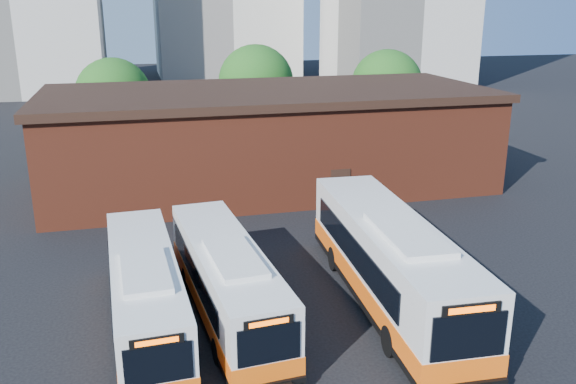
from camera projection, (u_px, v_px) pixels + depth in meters
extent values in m
plane|color=black|center=(385.00, 331.00, 22.70)|extent=(220.00, 220.00, 0.00)
cube|color=silver|center=(145.00, 290.00, 22.39)|extent=(2.80, 10.92, 2.57)
cube|color=#FF6110|center=(146.00, 308.00, 22.61)|extent=(2.85, 10.97, 0.63)
cube|color=black|center=(147.00, 319.00, 22.75)|extent=(2.84, 10.96, 0.23)
cube|color=black|center=(158.00, 364.00, 17.34)|extent=(1.96, 0.14, 1.22)
cube|color=black|center=(157.00, 341.00, 17.11)|extent=(1.54, 0.12, 0.29)
cube|color=#FF5905|center=(157.00, 342.00, 17.09)|extent=(1.22, 0.07, 0.16)
cube|color=black|center=(111.00, 284.00, 22.32)|extent=(0.43, 8.44, 0.95)
cube|color=black|center=(175.00, 276.00, 22.97)|extent=(0.43, 8.44, 0.95)
cube|color=silver|center=(145.00, 271.00, 20.75)|extent=(1.74, 3.86, 0.20)
cylinder|color=black|center=(121.00, 367.00, 19.64)|extent=(0.33, 0.91, 0.90)
cylinder|color=black|center=(186.00, 357.00, 20.22)|extent=(0.33, 0.91, 0.90)
cylinder|color=black|center=(116.00, 288.00, 25.08)|extent=(0.33, 0.91, 0.90)
cylinder|color=black|center=(167.00, 282.00, 25.66)|extent=(0.33, 0.91, 0.90)
cube|color=silver|center=(226.00, 278.00, 23.35)|extent=(3.24, 11.12, 2.60)
cube|color=#FF6110|center=(227.00, 295.00, 23.58)|extent=(3.29, 11.17, 0.64)
cube|color=black|center=(227.00, 306.00, 23.71)|extent=(3.28, 11.16, 0.23)
cube|color=black|center=(269.00, 345.00, 18.30)|extent=(1.98, 0.22, 1.23)
cube|color=black|center=(269.00, 322.00, 18.07)|extent=(1.55, 0.18, 0.29)
cube|color=#FF5905|center=(269.00, 323.00, 18.04)|extent=(1.23, 0.12, 0.16)
cube|color=black|center=(194.00, 272.00, 23.24)|extent=(0.76, 8.53, 0.96)
cube|color=black|center=(253.00, 264.00, 23.98)|extent=(0.76, 8.53, 0.96)
cube|color=silver|center=(234.00, 258.00, 21.70)|extent=(1.90, 3.96, 0.20)
cylinder|color=black|center=(218.00, 351.00, 20.56)|extent=(0.37, 0.94, 0.91)
cylinder|color=black|center=(278.00, 340.00, 21.22)|extent=(0.37, 0.94, 0.91)
cylinder|color=black|center=(187.00, 278.00, 26.01)|extent=(0.37, 0.94, 0.91)
cylinder|color=black|center=(235.00, 271.00, 26.67)|extent=(0.37, 0.94, 0.91)
cube|color=silver|center=(390.00, 258.00, 24.32)|extent=(3.45, 13.28, 3.12)
cube|color=#FF6110|center=(389.00, 279.00, 24.58)|extent=(3.51, 13.33, 0.77)
cube|color=black|center=(388.00, 291.00, 24.75)|extent=(3.50, 13.32, 0.27)
cube|color=black|center=(469.00, 336.00, 18.04)|extent=(2.38, 0.19, 1.48)
cube|color=black|center=(472.00, 309.00, 17.76)|extent=(1.86, 0.16, 0.35)
cube|color=#FF5905|center=(472.00, 310.00, 17.72)|extent=(1.48, 0.10, 0.20)
cube|color=black|center=(352.00, 250.00, 24.37)|extent=(0.57, 10.25, 1.15)
cube|color=black|center=(419.00, 245.00, 24.90)|extent=(0.57, 10.25, 1.15)
cube|color=silver|center=(408.00, 234.00, 22.28)|extent=(2.13, 4.69, 0.24)
cylinder|color=black|center=(391.00, 341.00, 21.00)|extent=(0.41, 1.11, 1.10)
cylinder|color=black|center=(459.00, 333.00, 21.48)|extent=(0.41, 1.11, 1.10)
cylinder|color=black|center=(335.00, 259.00, 27.78)|extent=(0.41, 1.11, 1.10)
cylinder|color=black|center=(387.00, 254.00, 28.25)|extent=(0.41, 1.11, 1.10)
imported|color=#131436|center=(467.00, 367.00, 18.99)|extent=(0.44, 0.63, 1.66)
cube|color=maroon|center=(268.00, 141.00, 40.33)|extent=(28.00, 12.00, 6.00)
cube|color=black|center=(268.00, 93.00, 39.39)|extent=(28.60, 12.60, 0.50)
cube|color=black|center=(340.00, 189.00, 35.98)|extent=(1.20, 0.08, 2.40)
cylinder|color=#382314|center=(117.00, 136.00, 49.58)|extent=(0.36, 0.36, 2.70)
sphere|color=#1B5517|center=(114.00, 96.00, 48.60)|extent=(6.00, 6.00, 6.00)
cylinder|color=#382314|center=(257.00, 123.00, 54.21)|extent=(0.36, 0.36, 2.95)
sphere|color=#1B5517|center=(256.00, 83.00, 53.14)|extent=(6.56, 6.56, 6.56)
cylinder|color=#382314|center=(385.00, 125.00, 54.03)|extent=(0.36, 0.36, 2.81)
sphere|color=#1B5517|center=(387.00, 86.00, 53.02)|extent=(6.24, 6.24, 6.24)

